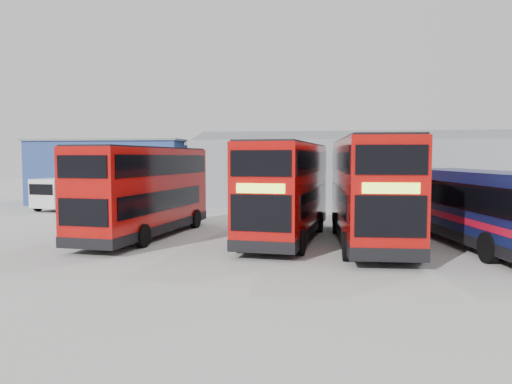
% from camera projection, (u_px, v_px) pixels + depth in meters
% --- Properties ---
extents(ground_plane, '(120.00, 120.00, 0.00)m').
position_uv_depth(ground_plane, '(258.00, 243.00, 21.79)').
color(ground_plane, '#A0A09B').
rests_on(ground_plane, ground).
extents(office_block, '(12.30, 8.32, 5.12)m').
position_uv_depth(office_block, '(118.00, 171.00, 41.24)').
color(office_block, navy).
rests_on(office_block, ground).
extents(maintenance_shed, '(30.50, 12.00, 5.89)m').
position_uv_depth(maintenance_shed, '(388.00, 171.00, 40.34)').
color(maintenance_shed, gray).
rests_on(maintenance_shed, ground).
extents(double_decker_left, '(3.58, 10.14, 4.21)m').
position_uv_depth(double_decker_left, '(145.00, 193.00, 23.20)').
color(double_decker_left, '#A20B09').
rests_on(double_decker_left, ground).
extents(double_decker_centre, '(3.61, 10.53, 4.37)m').
position_uv_depth(double_decker_centre, '(287.00, 192.00, 22.57)').
color(double_decker_centre, '#A20B09').
rests_on(double_decker_centre, ground).
extents(double_decker_right, '(3.01, 10.82, 4.54)m').
position_uv_depth(double_decker_right, '(369.00, 192.00, 21.35)').
color(double_decker_right, '#A20B09').
rests_on(double_decker_right, ground).
extents(single_decker_blue, '(4.58, 11.93, 3.16)m').
position_uv_depth(single_decker_blue, '(480.00, 209.00, 20.78)').
color(single_decker_blue, '#0E193E').
rests_on(single_decker_blue, ground).
extents(panel_van, '(2.85, 5.42, 2.26)m').
position_uv_depth(panel_van, '(66.00, 192.00, 35.62)').
color(panel_van, silver).
rests_on(panel_van, ground).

